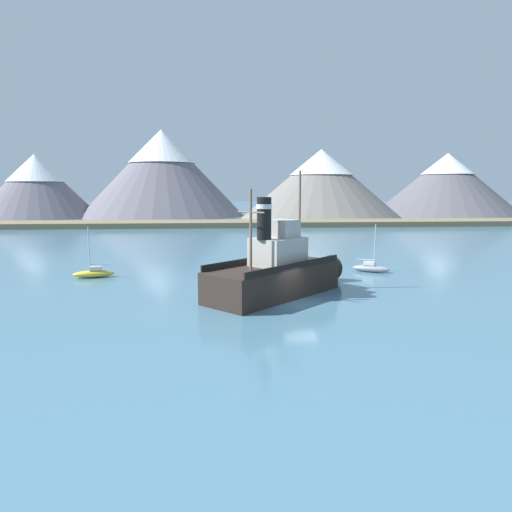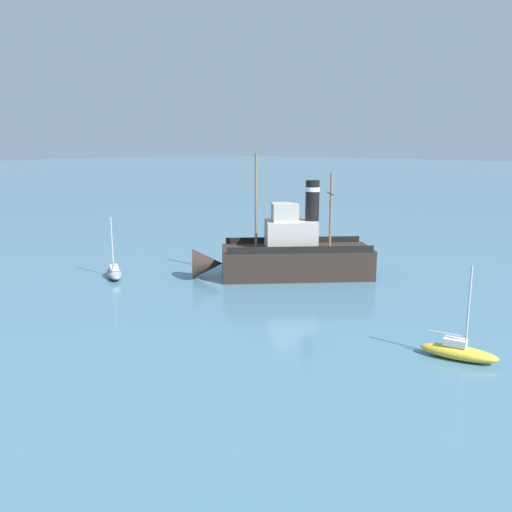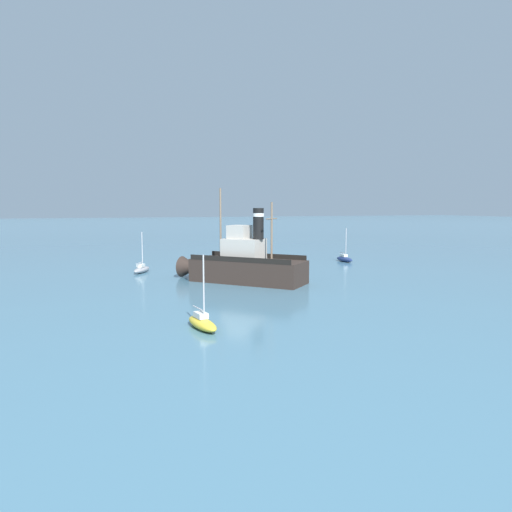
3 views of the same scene
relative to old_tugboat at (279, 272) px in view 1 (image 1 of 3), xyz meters
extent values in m
plane|color=#477289|center=(1.20, -3.13, -1.83)|extent=(600.00, 600.00, 0.00)
cone|color=slate|center=(-59.69, 108.97, 7.63)|extent=(36.32, 36.32, 18.92)
cone|color=white|center=(-59.69, 108.97, 13.01)|extent=(16.62, 16.62, 8.25)
cone|color=slate|center=(-22.49, 114.40, 11.74)|extent=(51.96, 51.96, 27.15)
cone|color=white|center=(-22.49, 114.40, 20.11)|extent=(21.14, 21.14, 10.52)
cone|color=slate|center=(25.38, 97.66, 8.15)|extent=(47.13, 47.13, 19.96)
cone|color=white|center=(25.38, 97.66, 14.45)|extent=(18.46, 18.46, 7.45)
cone|color=#56545B|center=(65.61, 101.46, 7.87)|extent=(44.75, 44.75, 19.40)
cone|color=white|center=(65.61, 101.46, 14.39)|extent=(15.66, 15.66, 6.47)
cube|color=#7A6B4C|center=(1.20, 69.64, -1.23)|extent=(240.00, 12.00, 1.20)
cube|color=#2D231E|center=(-0.45, -0.42, -0.63)|extent=(11.73, 11.46, 2.40)
cone|color=#2D231E|center=(4.77, 4.54, -0.63)|extent=(3.36, 3.36, 2.35)
cube|color=#B2ADA3|center=(-0.08, -0.08, 1.67)|extent=(4.97, 4.93, 2.20)
cube|color=#B2ADA3|center=(0.28, 0.27, 3.47)|extent=(2.97, 2.97, 1.40)
cylinder|color=black|center=(-1.32, -1.25, 4.37)|extent=(1.10, 1.10, 3.20)
cylinder|color=silver|center=(-1.32, -1.25, 5.27)|extent=(1.16, 1.16, 0.35)
cylinder|color=#75604C|center=(1.95, 1.85, 4.32)|extent=(0.20, 0.20, 7.50)
cylinder|color=#75604C|center=(-2.40, -2.28, 3.57)|extent=(0.20, 0.20, 6.00)
cylinder|color=#75604C|center=(-2.40, -2.28, 4.89)|extent=(1.88, 1.97, 0.12)
cube|color=black|center=(-1.93, 1.14, 0.82)|extent=(8.35, 7.94, 0.50)
cube|color=black|center=(1.04, -1.99, 0.82)|extent=(8.35, 7.94, 0.50)
ellipsoid|color=gray|center=(10.76, 9.25, -1.48)|extent=(3.83, 2.87, 0.70)
cube|color=silver|center=(10.59, 9.35, -0.95)|extent=(1.27, 1.11, 0.36)
cylinder|color=#B7B7BC|center=(11.02, 9.10, 0.97)|extent=(0.10, 0.10, 4.20)
cylinder|color=#B7B7BC|center=(10.25, 9.55, -0.58)|extent=(1.59, 0.98, 0.08)
ellipsoid|color=gold|center=(-16.76, 8.53, -1.48)|extent=(3.93, 1.70, 0.70)
cube|color=silver|center=(-16.56, 8.56, -0.95)|extent=(1.19, 0.81, 0.36)
cylinder|color=#B7B7BC|center=(-17.05, 8.48, 0.97)|extent=(0.10, 0.10, 4.20)
cylinder|color=#B7B7BC|center=(-16.17, 8.63, -0.58)|extent=(1.79, 0.37, 0.08)
camera|label=1|loc=(-4.77, -35.57, 6.52)|focal=32.00mm
camera|label=2|loc=(-25.15, 34.88, 8.92)|focal=38.00mm
camera|label=3|loc=(-45.19, 15.44, 6.11)|focal=32.00mm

